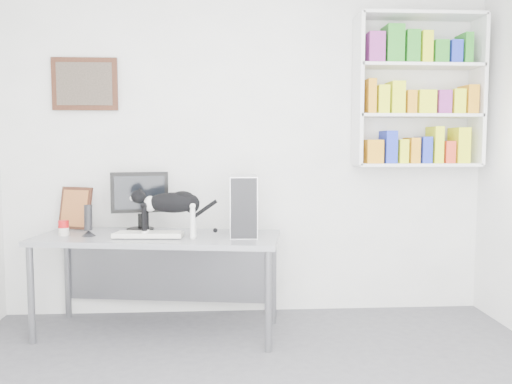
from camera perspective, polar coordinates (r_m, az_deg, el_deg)
room at (r=2.53m, az=1.01°, el=3.48°), size 4.01×4.01×2.70m
bookshelf at (r=4.68m, az=16.72°, el=10.15°), size 1.03×0.28×1.24m
wall_art at (r=4.65m, az=-17.58°, el=10.79°), size 0.52×0.04×0.42m
desk at (r=4.17m, az=-10.21°, el=-9.54°), size 1.87×0.96×0.74m
monitor at (r=4.31m, az=-12.14°, el=-0.91°), size 0.47×0.28×0.47m
keyboard at (r=4.02m, az=-11.24°, el=-4.42°), size 0.51×0.22×0.04m
pc_tower at (r=4.05m, az=-1.30°, el=-1.38°), size 0.21×0.45×0.44m
speaker at (r=4.17m, az=-17.25°, el=-2.81°), size 0.11×0.11×0.24m
leaning_print at (r=4.54m, az=-18.47°, el=-1.54°), size 0.30×0.21×0.35m
soup_can at (r=4.26m, az=-19.59°, el=-3.59°), size 0.09×0.09×0.11m
cat at (r=3.94m, az=-8.93°, el=-2.32°), size 0.57×0.19×0.35m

